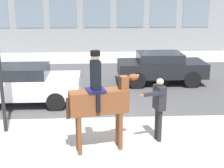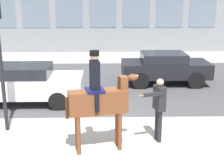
{
  "view_description": "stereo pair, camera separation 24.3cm",
  "coord_description": "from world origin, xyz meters",
  "px_view_note": "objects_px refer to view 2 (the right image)",
  "views": [
    {
      "loc": [
        -0.16,
        -9.21,
        3.96
      ],
      "look_at": [
        0.29,
        -1.03,
        1.6
      ],
      "focal_mm": 50.0,
      "sensor_mm": 36.0,
      "label": 1
    },
    {
      "loc": [
        0.08,
        -9.22,
        3.96
      ],
      "look_at": [
        0.29,
        -1.03,
        1.6
      ],
      "focal_mm": 50.0,
      "sensor_mm": 36.0,
      "label": 2
    }
  ],
  "objects_px": {
    "mounted_horse_lead": "(99,99)",
    "street_car_far_lane": "(165,67)",
    "pedestrian_bystander": "(159,105)",
    "street_car_near_lane": "(24,83)"
  },
  "relations": [
    {
      "from": "pedestrian_bystander",
      "to": "street_car_far_lane",
      "type": "distance_m",
      "value": 5.96
    },
    {
      "from": "pedestrian_bystander",
      "to": "street_car_far_lane",
      "type": "bearing_deg",
      "value": -118.24
    },
    {
      "from": "mounted_horse_lead",
      "to": "street_car_far_lane",
      "type": "height_order",
      "value": "mounted_horse_lead"
    },
    {
      "from": "pedestrian_bystander",
      "to": "street_car_far_lane",
      "type": "relative_size",
      "value": 0.46
    },
    {
      "from": "mounted_horse_lead",
      "to": "pedestrian_bystander",
      "type": "distance_m",
      "value": 1.71
    },
    {
      "from": "pedestrian_bystander",
      "to": "mounted_horse_lead",
      "type": "bearing_deg",
      "value": -0.22
    },
    {
      "from": "pedestrian_bystander",
      "to": "street_car_near_lane",
      "type": "distance_m",
      "value": 5.58
    },
    {
      "from": "mounted_horse_lead",
      "to": "street_car_far_lane",
      "type": "distance_m",
      "value": 6.93
    },
    {
      "from": "pedestrian_bystander",
      "to": "street_car_far_lane",
      "type": "height_order",
      "value": "pedestrian_bystander"
    },
    {
      "from": "mounted_horse_lead",
      "to": "pedestrian_bystander",
      "type": "bearing_deg",
      "value": 3.65
    }
  ]
}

